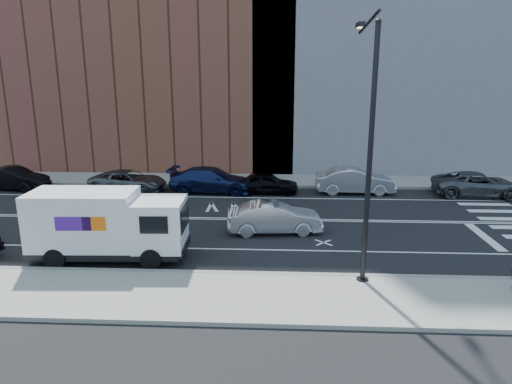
{
  "coord_description": "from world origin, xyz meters",
  "views": [
    {
      "loc": [
        3.91,
        -22.76,
        7.32
      ],
      "look_at": [
        2.77,
        0.3,
        1.4
      ],
      "focal_mm": 32.0,
      "sensor_mm": 36.0,
      "label": 1
    }
  ],
  "objects": [
    {
      "name": "ground",
      "position": [
        0.0,
        0.0,
        0.0
      ],
      "size": [
        120.0,
        120.0,
        0.0
      ],
      "primitive_type": "plane",
      "color": "black",
      "rests_on": "ground"
    },
    {
      "name": "sidewalk_near",
      "position": [
        0.0,
        -8.8,
        0.07
      ],
      "size": [
        44.0,
        3.6,
        0.15
      ],
      "primitive_type": "cube",
      "color": "gray",
      "rests_on": "ground"
    },
    {
      "name": "sidewalk_far",
      "position": [
        0.0,
        8.8,
        0.07
      ],
      "size": [
        44.0,
        3.6,
        0.15
      ],
      "primitive_type": "cube",
      "color": "gray",
      "rests_on": "ground"
    },
    {
      "name": "curb_near",
      "position": [
        0.0,
        -7.0,
        0.08
      ],
      "size": [
        44.0,
        0.25,
        0.17
      ],
      "primitive_type": "cube",
      "color": "gray",
      "rests_on": "ground"
    },
    {
      "name": "curb_far",
      "position": [
        0.0,
        7.0,
        0.08
      ],
      "size": [
        44.0,
        0.25,
        0.17
      ],
      "primitive_type": "cube",
      "color": "gray",
      "rests_on": "ground"
    },
    {
      "name": "road_markings",
      "position": [
        0.0,
        0.0,
        0.0
      ],
      "size": [
        40.0,
        8.6,
        0.01
      ],
      "primitive_type": null,
      "color": "white",
      "rests_on": "ground"
    },
    {
      "name": "bldg_brick",
      "position": [
        -8.0,
        15.6,
        11.0
      ],
      "size": [
        26.0,
        10.0,
        22.0
      ],
      "primitive_type": "cube",
      "color": "brown",
      "rests_on": "ground"
    },
    {
      "name": "bldg_concrete",
      "position": [
        12.0,
        15.6,
        13.0
      ],
      "size": [
        20.0,
        10.0,
        26.0
      ],
      "primitive_type": "cube",
      "color": "slate",
      "rests_on": "ground"
    },
    {
      "name": "streetlight",
      "position": [
        7.0,
        -6.91,
        5.08
      ],
      "size": [
        0.44,
        4.02,
        9.34
      ],
      "color": "black",
      "rests_on": "ground"
    },
    {
      "name": "fedex_van",
      "position": [
        -2.97,
        -5.6,
        1.5
      ],
      "size": [
        6.34,
        2.43,
        2.86
      ],
      "rotation": [
        0.0,
        0.0,
        0.04
      ],
      "color": "black",
      "rests_on": "ground"
    },
    {
      "name": "far_parked_b",
      "position": [
        -13.49,
        5.65,
        0.75
      ],
      "size": [
        4.71,
        2.18,
        1.49
      ],
      "primitive_type": "imported",
      "rotation": [
        0.0,
        0.0,
        1.43
      ],
      "color": "black",
      "rests_on": "ground"
    },
    {
      "name": "far_parked_c",
      "position": [
        -5.78,
        5.59,
        0.68
      ],
      "size": [
        5.13,
        2.82,
        1.36
      ],
      "primitive_type": "imported",
      "rotation": [
        0.0,
        0.0,
        1.45
      ],
      "color": "#4D5055",
      "rests_on": "ground"
    },
    {
      "name": "far_parked_d",
      "position": [
        -0.35,
        5.65,
        0.79
      ],
      "size": [
        5.63,
        2.66,
        1.59
      ],
      "primitive_type": "imported",
      "rotation": [
        0.0,
        0.0,
        1.49
      ],
      "color": "#151F4C",
      "rests_on": "ground"
    },
    {
      "name": "far_parked_e",
      "position": [
        3.2,
        5.45,
        0.68
      ],
      "size": [
        3.99,
        1.61,
        1.36
      ],
      "primitive_type": "imported",
      "rotation": [
        0.0,
        0.0,
        1.57
      ],
      "color": "black",
      "rests_on": "ground"
    },
    {
      "name": "far_parked_f",
      "position": [
        8.8,
        5.79,
        0.82
      ],
      "size": [
        4.98,
        1.82,
        1.63
      ],
      "primitive_type": "imported",
      "rotation": [
        0.0,
        0.0,
        1.59
      ],
      "color": "silver",
      "rests_on": "ground"
    },
    {
      "name": "far_parked_g",
      "position": [
        16.35,
        5.47,
        0.74
      ],
      "size": [
        5.52,
        2.87,
        1.49
      ],
      "primitive_type": "imported",
      "rotation": [
        0.0,
        0.0,
        1.49
      ],
      "color": "#4D5055",
      "rests_on": "ground"
    },
    {
      "name": "driving_sedan",
      "position": [
        3.76,
        -2.0,
        0.74
      ],
      "size": [
        4.63,
        2.04,
        1.48
      ],
      "primitive_type": "imported",
      "rotation": [
        0.0,
        0.0,
        1.68
      ],
      "color": "silver",
      "rests_on": "ground"
    }
  ]
}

